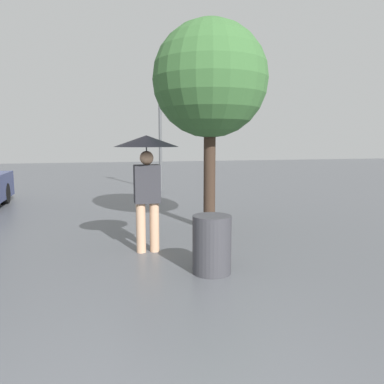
% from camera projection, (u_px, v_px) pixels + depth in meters
% --- Properties ---
extents(pedestrian, '(0.97, 0.97, 1.78)m').
position_uv_depth(pedestrian, '(147.00, 161.00, 5.60)').
color(pedestrian, tan).
rests_on(pedestrian, ground_plane).
extents(tree, '(2.14, 2.14, 3.90)m').
position_uv_depth(tree, '(210.00, 81.00, 6.91)').
color(tree, '#38281E').
rests_on(tree, ground_plane).
extents(street_lamp, '(0.36, 0.36, 4.12)m').
position_uv_depth(street_lamp, '(160.00, 104.00, 12.54)').
color(street_lamp, '#515456').
rests_on(street_lamp, ground_plane).
extents(trash_bin, '(0.50, 0.50, 0.75)m').
position_uv_depth(trash_bin, '(212.00, 244.00, 4.81)').
color(trash_bin, '#38383D').
rests_on(trash_bin, ground_plane).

